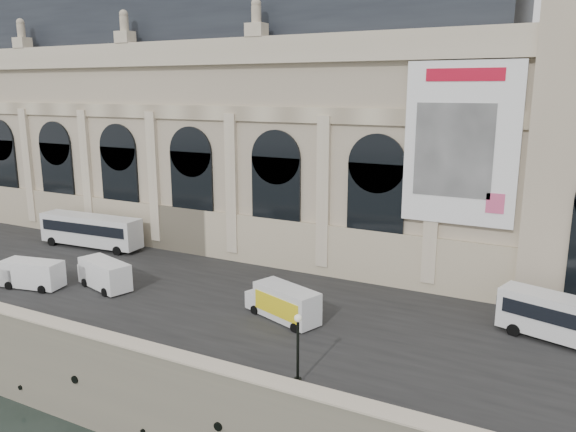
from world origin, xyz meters
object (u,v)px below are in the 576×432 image
Objects in this scene: bus_left at (91,230)px; box_truck at (283,303)px; lamp_right at (298,350)px; van_c at (103,274)px; van_b at (29,274)px.

bus_left is 29.34m from box_truck.
lamp_right is (33.70, -15.97, 0.19)m from bus_left.
bus_left is at bearing 140.49° from van_c.
bus_left is at bearing 164.78° from box_truck.
bus_left is 37.29m from lamp_right.
lamp_right is (5.40, -8.27, 0.90)m from box_truck.
lamp_right is (28.73, -4.06, 0.96)m from van_b.
box_truck reaches higher than van_b.
van_c reaches higher than van_b.
van_b is at bearing -169.76° from box_truck.
lamp_right is at bearing -56.88° from box_truck.
lamp_right is at bearing -25.36° from bus_left.
lamp_right is (22.88, -7.05, 0.93)m from van_c.
bus_left is 12.93m from van_b.
van_c is at bearing -39.51° from bus_left.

